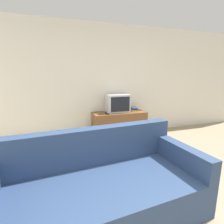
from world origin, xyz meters
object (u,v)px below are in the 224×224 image
Objects in this scene: book_stack at (134,109)px; remote_on_stand at (107,114)px; television at (118,103)px; tv_stand at (119,125)px; couch at (100,190)px.

remote_on_stand is (-0.72, -0.13, -0.03)m from book_stack.
television is at bearing 173.65° from book_stack.
television is 3.28× the size of remote_on_stand.
book_stack is (0.40, -0.04, -0.16)m from television.
television is at bearing 28.90° from remote_on_stand.
remote_on_stand is at bearing -151.10° from television.
television reaches higher than tv_stand.
remote_on_stand is (0.69, 2.06, 0.34)m from couch.
television reaches higher than remote_on_stand.
book_stack is at bearing 2.02° from tv_stand.
television is 2.77× the size of book_stack.
couch is at bearing -114.16° from television.
book_stack reaches higher than tv_stand.
tv_stand is 0.47m from remote_on_stand.
remote_on_stand is at bearing -161.00° from tv_stand.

